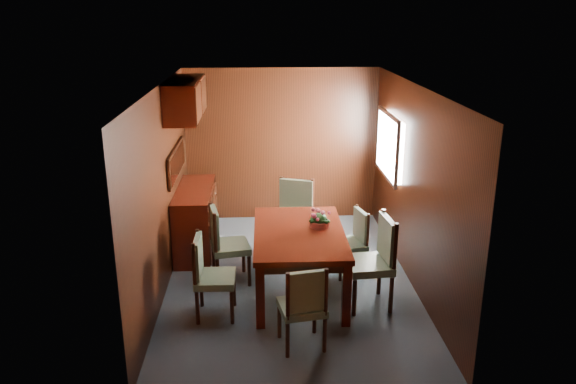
{
  "coord_description": "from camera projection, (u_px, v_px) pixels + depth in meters",
  "views": [
    {
      "loc": [
        -0.35,
        -6.35,
        3.23
      ],
      "look_at": [
        0.0,
        0.33,
        1.05
      ],
      "focal_mm": 35.0,
      "sensor_mm": 36.0,
      "label": 1
    }
  ],
  "objects": [
    {
      "name": "chair_left_near",
      "position": [
        208.0,
        272.0,
        6.08
      ],
      "size": [
        0.44,
        0.45,
        0.94
      ],
      "rotation": [
        0.0,
        0.0,
        -1.59
      ],
      "color": "black",
      "rests_on": "ground"
    },
    {
      "name": "chair_right_far",
      "position": [
        353.0,
        238.0,
        7.09
      ],
      "size": [
        0.47,
        0.48,
        0.86
      ],
      "rotation": [
        0.0,
        0.0,
        1.8
      ],
      "color": "black",
      "rests_on": "ground"
    },
    {
      "name": "dining_table",
      "position": [
        299.0,
        240.0,
        6.53
      ],
      "size": [
        1.06,
        1.68,
        0.78
      ],
      "rotation": [
        0.0,
        0.0,
        -0.01
      ],
      "color": "#360E06",
      "rests_on": "ground"
    },
    {
      "name": "chair_left_far",
      "position": [
        224.0,
        241.0,
        6.84
      ],
      "size": [
        0.53,
        0.54,
        0.98
      ],
      "rotation": [
        0.0,
        0.0,
        -1.37
      ],
      "color": "black",
      "rests_on": "ground"
    },
    {
      "name": "flower_centerpiece",
      "position": [
        320.0,
        217.0,
        6.6
      ],
      "size": [
        0.25,
        0.25,
        0.25
      ],
      "color": "#B14536",
      "rests_on": "dining_table"
    },
    {
      "name": "chair_head",
      "position": [
        304.0,
        303.0,
        5.46
      ],
      "size": [
        0.5,
        0.49,
        0.91
      ],
      "rotation": [
        0.0,
        0.0,
        0.19
      ],
      "color": "black",
      "rests_on": "ground"
    },
    {
      "name": "ground",
      "position": [
        289.0,
        279.0,
        7.05
      ],
      "size": [
        4.5,
        4.5,
        0.0
      ],
      "primitive_type": "plane",
      "color": "#3F4D56",
      "rests_on": "ground"
    },
    {
      "name": "room_shell",
      "position": [
        279.0,
        147.0,
        6.85
      ],
      "size": [
        3.06,
        4.52,
        2.41
      ],
      "color": "black",
      "rests_on": "ground"
    },
    {
      "name": "chair_right_near",
      "position": [
        376.0,
        256.0,
        6.29
      ],
      "size": [
        0.53,
        0.55,
        1.07
      ],
      "rotation": [
        0.0,
        0.0,
        1.67
      ],
      "color": "black",
      "rests_on": "ground"
    },
    {
      "name": "sideboard",
      "position": [
        196.0,
        220.0,
        7.8
      ],
      "size": [
        0.48,
        1.4,
        0.9
      ],
      "primitive_type": "cube",
      "color": "#360E06",
      "rests_on": "ground"
    },
    {
      "name": "chair_foot",
      "position": [
        294.0,
        214.0,
        7.59
      ],
      "size": [
        0.64,
        0.63,
        1.07
      ],
      "rotation": [
        0.0,
        0.0,
        2.8
      ],
      "color": "black",
      "rests_on": "ground"
    }
  ]
}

